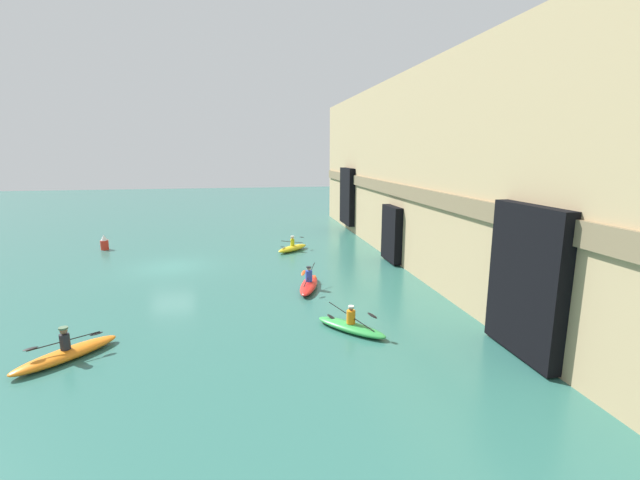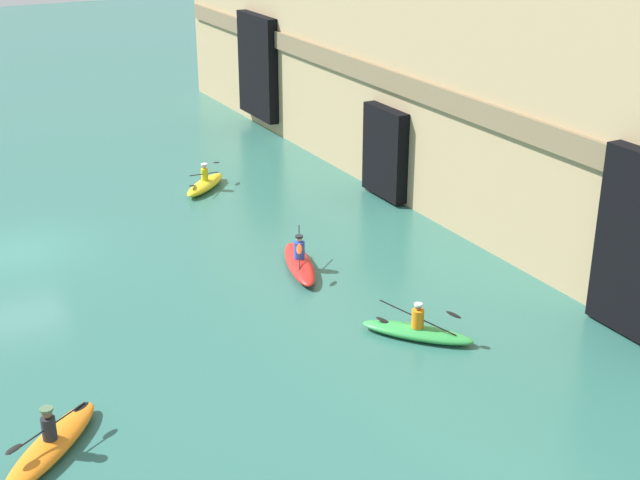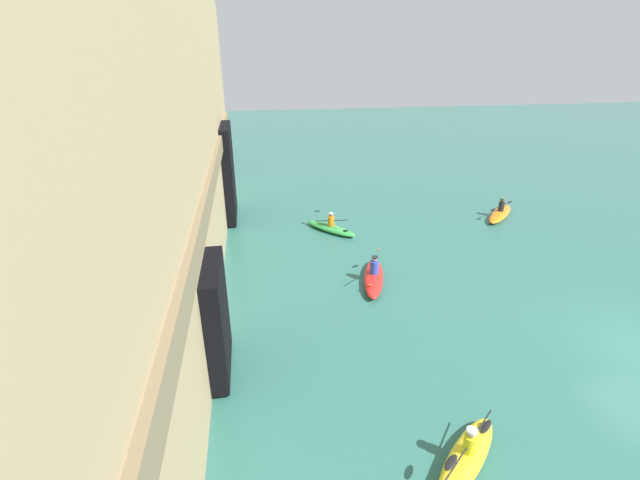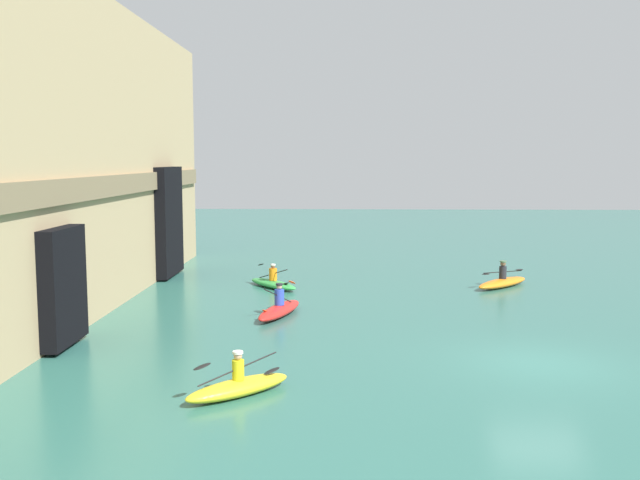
{
  "view_description": "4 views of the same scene",
  "coord_description": "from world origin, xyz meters",
  "px_view_note": "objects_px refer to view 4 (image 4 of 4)",
  "views": [
    {
      "loc": [
        26.52,
        4.4,
        6.87
      ],
      "look_at": [
        5.06,
        8.37,
        2.39
      ],
      "focal_mm": 24.0,
      "sensor_mm": 36.0,
      "label": 1
    },
    {
      "loc": [
        28.99,
        -4.15,
        11.91
      ],
      "look_at": [
        7.09,
        7.69,
        1.5
      ],
      "focal_mm": 50.0,
      "sensor_mm": 36.0,
      "label": 2
    },
    {
      "loc": [
        -9.27,
        12.39,
        8.97
      ],
      "look_at": [
        8.48,
        9.49,
        0.83
      ],
      "focal_mm": 24.0,
      "sensor_mm": 36.0,
      "label": 3
    },
    {
      "loc": [
        -19.17,
        5.38,
        5.59
      ],
      "look_at": [
        8.2,
        6.29,
        2.46
      ],
      "focal_mm": 40.0,
      "sensor_mm": 36.0,
      "label": 4
    }
  ],
  "objects_px": {
    "kayak_green": "(273,283)",
    "kayak_yellow": "(238,386)",
    "kayak_red": "(279,309)",
    "kayak_orange": "(503,282)"
  },
  "relations": [
    {
      "from": "kayak_green",
      "to": "kayak_yellow",
      "type": "relative_size",
      "value": 1.11
    },
    {
      "from": "kayak_yellow",
      "to": "kayak_orange",
      "type": "bearing_deg",
      "value": 14.92
    },
    {
      "from": "kayak_red",
      "to": "kayak_green",
      "type": "bearing_deg",
      "value": -155.32
    },
    {
      "from": "kayak_red",
      "to": "kayak_orange",
      "type": "relative_size",
      "value": 1.12
    },
    {
      "from": "kayak_green",
      "to": "kayak_orange",
      "type": "height_order",
      "value": "kayak_orange"
    },
    {
      "from": "kayak_green",
      "to": "kayak_red",
      "type": "height_order",
      "value": "kayak_red"
    },
    {
      "from": "kayak_green",
      "to": "kayak_red",
      "type": "distance_m",
      "value": 5.61
    },
    {
      "from": "kayak_red",
      "to": "kayak_orange",
      "type": "bearing_deg",
      "value": 139.99
    },
    {
      "from": "kayak_red",
      "to": "kayak_yellow",
      "type": "height_order",
      "value": "kayak_red"
    },
    {
      "from": "kayak_yellow",
      "to": "kayak_red",
      "type": "bearing_deg",
      "value": 46.3
    }
  ]
}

